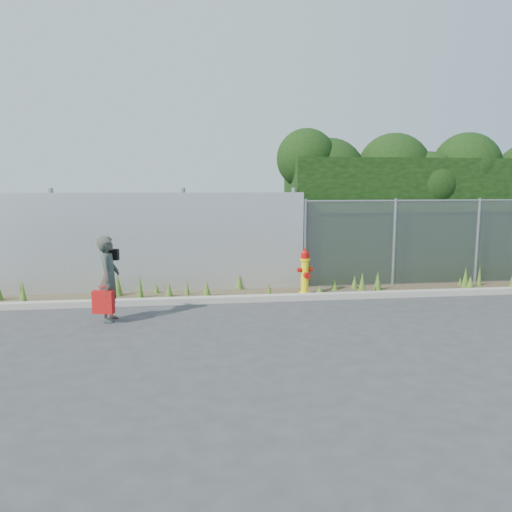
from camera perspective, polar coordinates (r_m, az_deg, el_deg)
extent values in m
plane|color=#38383A|center=(8.61, 3.25, -7.91)|extent=(80.00, 80.00, 0.00)
cube|color=#A09C91|center=(10.31, 1.36, -4.82)|extent=(16.00, 0.22, 0.12)
cube|color=#493C29|center=(10.90, 0.86, -4.39)|extent=(16.00, 1.20, 0.01)
cone|color=#3B611D|center=(10.74, -9.90, -3.89)|extent=(0.17, 0.17, 0.31)
cone|color=#3B611D|center=(11.63, 11.21, -2.99)|extent=(0.16, 0.16, 0.31)
cone|color=#3B611D|center=(11.34, -1.91, -3.00)|extent=(0.16, 0.16, 0.36)
cone|color=#3B611D|center=(11.41, 8.96, -3.31)|extent=(0.17, 0.17, 0.25)
cone|color=#3B611D|center=(10.73, -13.10, -3.46)|extent=(0.13, 0.13, 0.51)
cone|color=#3B611D|center=(11.06, -15.51, -3.26)|extent=(0.20, 0.20, 0.48)
cone|color=#3B611D|center=(11.16, 12.16, -3.60)|extent=(0.17, 0.17, 0.27)
cone|color=#3B611D|center=(11.17, -11.30, -3.66)|extent=(0.13, 0.13, 0.23)
cone|color=#3B611D|center=(12.39, 22.81, -2.34)|extent=(0.17, 0.17, 0.50)
cone|color=#3B611D|center=(12.84, 24.18, -2.16)|extent=(0.11, 0.11, 0.46)
cone|color=#3B611D|center=(10.78, 7.28, -4.07)|extent=(0.23, 0.23, 0.21)
cone|color=#3B611D|center=(10.87, -7.87, -3.62)|extent=(0.11, 0.11, 0.34)
cone|color=#3B611D|center=(11.00, -25.27, -3.90)|extent=(0.08, 0.08, 0.46)
cone|color=#3B611D|center=(12.10, 23.27, -2.97)|extent=(0.21, 0.21, 0.35)
cone|color=#3B611D|center=(10.64, -5.65, -3.83)|extent=(0.19, 0.19, 0.34)
cone|color=#3B611D|center=(10.84, -25.07, -3.96)|extent=(0.16, 0.16, 0.49)
cone|color=#3B611D|center=(10.67, 1.51, -3.88)|extent=(0.12, 0.12, 0.30)
cone|color=#3B611D|center=(12.69, 22.30, -2.76)|extent=(0.10, 0.10, 0.20)
cone|color=#3B611D|center=(11.55, 13.74, -2.83)|extent=(0.18, 0.18, 0.43)
cone|color=#3B611D|center=(11.15, 12.04, -3.08)|extent=(0.18, 0.18, 0.47)
cone|color=#3B611D|center=(11.40, -16.67, -3.43)|extent=(0.17, 0.17, 0.30)
cube|color=silver|center=(11.31, -16.10, 1.38)|extent=(8.50, 0.08, 2.20)
cylinder|color=gray|center=(11.67, -22.11, 1.55)|extent=(0.10, 0.10, 2.30)
cylinder|color=gray|center=(11.30, -8.23, 1.87)|extent=(0.10, 0.10, 2.30)
cylinder|color=gray|center=(11.55, 4.28, 2.07)|extent=(0.10, 0.10, 2.30)
cube|color=gray|center=(12.63, 19.89, 1.45)|extent=(6.50, 0.03, 2.00)
cylinder|color=gray|center=(12.56, 20.12, 5.98)|extent=(6.50, 0.04, 0.04)
cylinder|color=gray|center=(11.50, 5.61, 1.40)|extent=(0.07, 0.07, 2.05)
cylinder|color=gray|center=(12.18, 15.51, 1.52)|extent=(0.07, 0.07, 2.05)
cylinder|color=gray|center=(13.14, 23.96, 1.59)|extent=(0.07, 0.07, 2.05)
cube|color=black|center=(13.61, 19.18, 4.06)|extent=(7.30, 1.60, 3.00)
sphere|color=black|center=(12.47, 5.78, 11.01)|extent=(1.46, 1.46, 1.46)
sphere|color=black|center=(12.79, 8.29, 9.10)|extent=(1.86, 1.86, 1.86)
sphere|color=black|center=(13.19, 12.18, 7.90)|extent=(1.43, 1.43, 1.43)
sphere|color=black|center=(13.43, 15.44, 9.46)|extent=(1.86, 1.86, 1.86)
sphere|color=black|center=(13.46, 19.02, 7.75)|extent=(1.65, 1.65, 1.65)
sphere|color=black|center=(14.07, 22.92, 9.39)|extent=(1.73, 1.73, 1.73)
sphere|color=black|center=(14.58, 24.72, 7.49)|extent=(1.45, 1.45, 1.45)
cylinder|color=yellow|center=(10.93, 5.56, -4.28)|extent=(0.25, 0.25, 0.05)
cylinder|color=yellow|center=(10.85, 5.58, -2.46)|extent=(0.16, 0.16, 0.76)
cylinder|color=yellow|center=(10.79, 5.61, -0.39)|extent=(0.21, 0.21, 0.04)
cylinder|color=#B20F0A|center=(10.78, 5.62, -0.06)|extent=(0.19, 0.19, 0.09)
sphere|color=#B20F0A|center=(10.77, 5.62, 0.27)|extent=(0.17, 0.17, 0.17)
cylinder|color=#B20F0A|center=(10.76, 5.63, 0.74)|extent=(0.04, 0.04, 0.04)
cylinder|color=#B20F0A|center=(10.80, 4.95, -1.57)|extent=(0.09, 0.10, 0.10)
cylinder|color=#B20F0A|center=(10.85, 6.24, -1.54)|extent=(0.09, 0.10, 0.10)
cylinder|color=#B20F0A|center=(10.72, 5.74, -2.24)|extent=(0.13, 0.11, 0.13)
imported|color=#106754|center=(9.08, -16.46, -2.51)|extent=(0.39, 0.57, 1.51)
cube|color=#A41609|center=(9.00, -17.05, -5.05)|extent=(0.36, 0.13, 0.40)
cylinder|color=#A41609|center=(8.94, -17.12, -3.39)|extent=(0.17, 0.02, 0.02)
cube|color=black|center=(9.18, -16.23, 0.16)|extent=(0.26, 0.11, 0.20)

